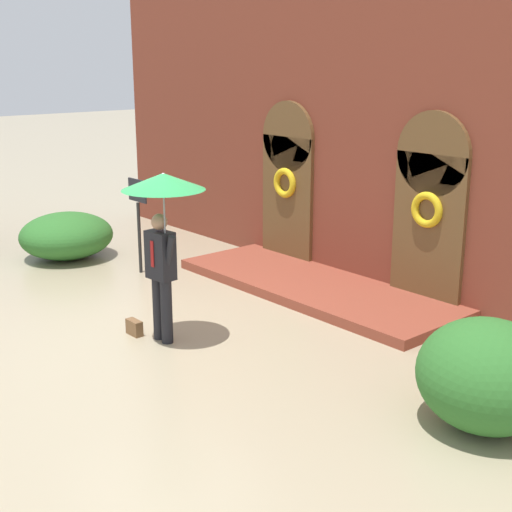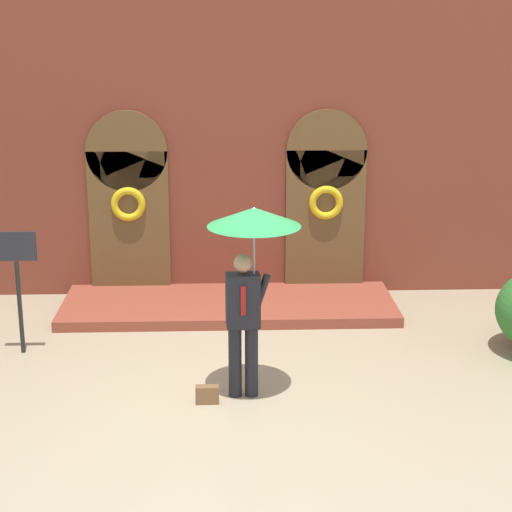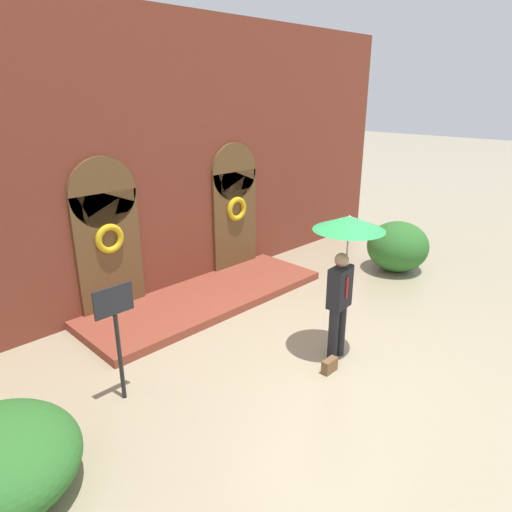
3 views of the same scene
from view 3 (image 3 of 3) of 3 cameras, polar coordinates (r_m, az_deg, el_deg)
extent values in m
plane|color=tan|center=(7.73, 8.75, -12.50)|extent=(80.00, 80.00, 0.00)
cube|color=brown|center=(9.67, -11.14, 11.74)|extent=(14.00, 0.50, 5.60)
cube|color=brown|center=(9.01, -17.79, 0.05)|extent=(1.30, 0.08, 2.40)
cylinder|color=brown|center=(8.69, -18.62, 7.51)|extent=(1.30, 0.08, 1.30)
cube|color=brown|center=(10.75, -2.65, 4.16)|extent=(1.30, 0.08, 2.40)
cylinder|color=brown|center=(10.49, -2.76, 10.48)|extent=(1.30, 0.08, 1.30)
torus|color=gold|center=(8.84, -17.82, 2.07)|extent=(0.56, 0.12, 0.56)
torus|color=gold|center=(10.61, -2.42, 5.90)|extent=(0.56, 0.12, 0.56)
cube|color=brown|center=(9.55, -6.13, -5.21)|extent=(5.20, 1.80, 0.16)
cylinder|color=black|center=(7.51, 9.62, -9.58)|extent=(0.16, 0.16, 0.90)
cylinder|color=black|center=(7.66, 10.51, -9.03)|extent=(0.16, 0.16, 0.90)
cube|color=black|center=(7.24, 10.44, -3.90)|extent=(0.42, 0.27, 0.66)
cube|color=#A51919|center=(7.16, 11.31, -3.89)|extent=(0.06, 0.02, 0.36)
sphere|color=#A87A5B|center=(7.07, 10.67, -0.49)|extent=(0.22, 0.22, 0.22)
cylinder|color=black|center=(7.37, 11.47, -2.69)|extent=(0.22, 0.09, 0.46)
cylinder|color=gray|center=(7.19, 11.25, -0.53)|extent=(0.02, 0.02, 0.98)
cone|color=#1E7538|center=(7.00, 11.57, 4.08)|extent=(1.10, 1.10, 0.22)
cone|color=white|center=(7.00, 11.58, 4.20)|extent=(0.60, 0.61, 0.20)
cube|color=brown|center=(7.35, 9.18, -13.37)|extent=(0.28, 0.12, 0.22)
cylinder|color=black|center=(6.71, -16.63, -12.10)|extent=(0.06, 0.06, 1.30)
cube|color=#232328|center=(6.30, -17.40, -5.35)|extent=(0.56, 0.03, 0.40)
ellipsoid|color=#2D6B28|center=(11.49, 17.29, 1.16)|extent=(1.49, 1.43, 1.19)
camera|label=1|loc=(13.47, 52.00, 11.16)|focal=50.00mm
camera|label=2|loc=(8.01, 93.81, 1.85)|focal=60.00mm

